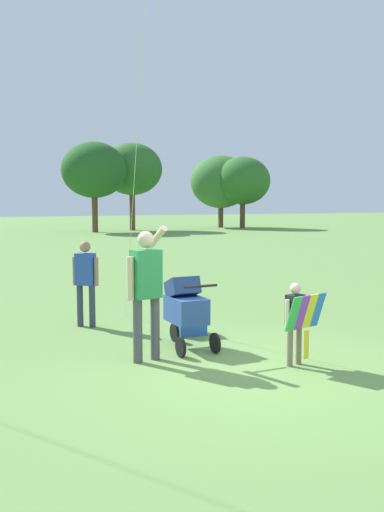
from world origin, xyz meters
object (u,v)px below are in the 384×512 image
object	(u,v)px
child_with_butterfly_kite	(297,317)
cooler_box	(190,324)
person_adult_flyer	(146,283)
stroller	(186,306)
person_red_shirt	(86,277)

from	to	relation	value
child_with_butterfly_kite	cooler_box	world-z (taller)	child_with_butterfly_kite
child_with_butterfly_kite	person_adult_flyer	size ratio (longest dim) A/B	0.60
stroller	child_with_butterfly_kite	bearing A→B (deg)	-51.88
child_with_butterfly_kite	stroller	world-z (taller)	child_with_butterfly_kite
child_with_butterfly_kite	person_red_shirt	world-z (taller)	person_red_shirt
stroller	cooler_box	distance (m)	0.91
child_with_butterfly_kite	person_adult_flyer	distance (m)	1.98
person_adult_flyer	stroller	world-z (taller)	person_adult_flyer
person_adult_flyer	cooler_box	bearing A→B (deg)	47.24
person_red_shirt	person_adult_flyer	bearing A→B (deg)	-80.61
person_adult_flyer	cooler_box	world-z (taller)	person_adult_flyer
cooler_box	child_with_butterfly_kite	bearing A→B (deg)	-71.56
cooler_box	person_red_shirt	bearing A→B (deg)	141.41
child_with_butterfly_kite	person_red_shirt	size ratio (longest dim) A/B	0.75
child_with_butterfly_kite	person_adult_flyer	bearing A→B (deg)	152.66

